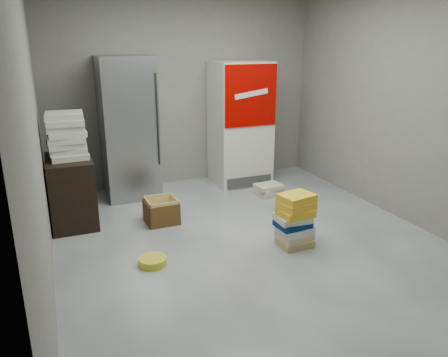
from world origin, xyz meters
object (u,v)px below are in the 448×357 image
phonebook_stack_main (295,220)px  coke_cooler (240,123)px  wood_shelf (72,191)px  cardboard_box (161,212)px  steel_fridge (129,128)px

phonebook_stack_main → coke_cooler: bearing=75.8°
coke_cooler → wood_shelf: size_ratio=2.25×
wood_shelf → phonebook_stack_main: bearing=-35.5°
coke_cooler → cardboard_box: 2.02m
wood_shelf → cardboard_box: 1.08m
coke_cooler → phonebook_stack_main: 2.35m
steel_fridge → coke_cooler: bearing=-0.2°
steel_fridge → wood_shelf: bearing=-138.7°
wood_shelf → cardboard_box: (0.97, -0.38, -0.28)m
phonebook_stack_main → cardboard_box: size_ratio=1.53×
wood_shelf → steel_fridge: bearing=41.3°
steel_fridge → phonebook_stack_main: steel_fridge is taller
steel_fridge → coke_cooler: size_ratio=1.06×
steel_fridge → wood_shelf: (-0.83, -0.73, -0.55)m
steel_fridge → coke_cooler: steel_fridge is taller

